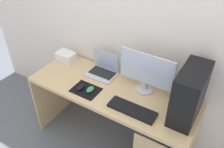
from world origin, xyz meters
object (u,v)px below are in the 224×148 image
at_px(pc_tower, 189,94).
at_px(projector, 66,56).
at_px(mouse_left, 90,89).
at_px(keyboard, 132,110).
at_px(monitor, 146,72).
at_px(laptop, 103,69).
at_px(mouse_right, 80,87).

bearing_deg(pc_tower, projector, 174.91).
distance_m(pc_tower, projector, 1.39).
relative_size(pc_tower, mouse_left, 4.70).
relative_size(pc_tower, keyboard, 1.07).
xyz_separation_m(monitor, mouse_left, (-0.42, -0.28, -0.19)).
bearing_deg(laptop, pc_tower, -8.70).
distance_m(mouse_left, mouse_right, 0.10).
distance_m(monitor, keyboard, 0.36).
xyz_separation_m(pc_tower, laptop, (-0.90, 0.14, -0.18)).
xyz_separation_m(projector, mouse_left, (0.53, -0.29, -0.03)).
bearing_deg(projector, laptop, 1.83).
bearing_deg(mouse_left, keyboard, -2.56).
height_order(keyboard, mouse_right, mouse_right).
bearing_deg(mouse_right, mouse_left, 14.74).
distance_m(pc_tower, mouse_left, 0.88).
xyz_separation_m(projector, keyboard, (0.98, -0.31, -0.04)).
relative_size(keyboard, mouse_right, 4.38).
xyz_separation_m(monitor, keyboard, (0.03, -0.30, -0.20)).
bearing_deg(laptop, projector, -178.17).
height_order(projector, keyboard, projector).
bearing_deg(pc_tower, mouse_right, -168.43).
height_order(pc_tower, monitor, pc_tower).
bearing_deg(keyboard, laptop, 147.36).
bearing_deg(mouse_left, projector, 151.59).
bearing_deg(laptop, mouse_right, -96.45).
height_order(laptop, projector, laptop).
bearing_deg(mouse_right, monitor, 30.62).
xyz_separation_m(pc_tower, mouse_left, (-0.84, -0.17, -0.20)).
distance_m(projector, mouse_right, 0.54).
bearing_deg(mouse_left, pc_tower, 11.21).
xyz_separation_m(laptop, mouse_left, (0.06, -0.30, -0.03)).
bearing_deg(mouse_right, laptop, 83.55).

